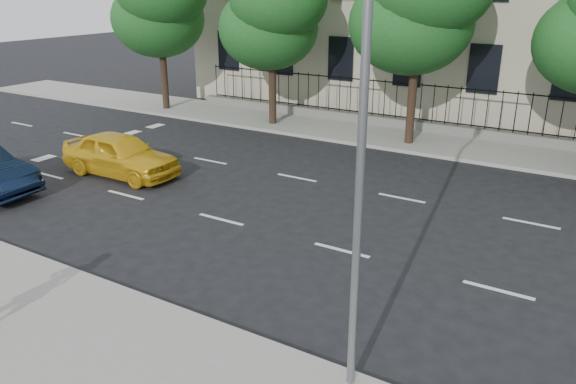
{
  "coord_description": "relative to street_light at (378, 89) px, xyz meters",
  "views": [
    {
      "loc": [
        5.69,
        -9.69,
        6.63
      ],
      "look_at": [
        -1.96,
        3.0,
        1.11
      ],
      "focal_mm": 35.0,
      "sensor_mm": 36.0,
      "label": 1
    }
  ],
  "objects": [
    {
      "name": "street_light",
      "position": [
        0.0,
        0.0,
        0.0
      ],
      "size": [
        0.25,
        3.32,
        8.05
      ],
      "color": "slate",
      "rests_on": "near_sidewalk"
    },
    {
      "name": "far_sidewalk",
      "position": [
        -2.5,
        15.77,
        -5.07
      ],
      "size": [
        60.0,
        4.0,
        0.15
      ],
      "primitive_type": "cube",
      "color": "gray",
      "rests_on": "ground"
    },
    {
      "name": "crosswalk",
      "position": [
        -16.5,
        6.37,
        -5.14
      ],
      "size": [
        0.5,
        12.1,
        0.01
      ],
      "primitive_type": null,
      "color": "silver",
      "rests_on": "ground"
    },
    {
      "name": "iron_fence",
      "position": [
        -2.5,
        17.47,
        -4.5
      ],
      "size": [
        30.0,
        0.5,
        2.2
      ],
      "color": "slate",
      "rests_on": "far_sidewalk"
    },
    {
      "name": "tree_b",
      "position": [
        -11.46,
        15.13,
        0.69
      ],
      "size": [
        5.53,
        5.12,
        8.97
      ],
      "color": "#382619",
      "rests_on": "far_sidewalk"
    },
    {
      "name": "lane_markings",
      "position": [
        -2.5,
        6.52,
        -5.14
      ],
      "size": [
        49.6,
        4.62,
        0.01
      ],
      "primitive_type": null,
      "color": "silver",
      "rests_on": "ground"
    },
    {
      "name": "yellow_taxi",
      "position": [
        -12.18,
        5.71,
        -4.36
      ],
      "size": [
        4.67,
        1.93,
        1.58
      ],
      "primitive_type": "imported",
      "rotation": [
        0.0,
        0.0,
        1.58
      ],
      "color": "yellow",
      "rests_on": "ground"
    },
    {
      "name": "ground",
      "position": [
        -2.5,
        1.77,
        -5.15
      ],
      "size": [
        120.0,
        120.0,
        0.0
      ],
      "primitive_type": "plane",
      "color": "black",
      "rests_on": "ground"
    }
  ]
}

